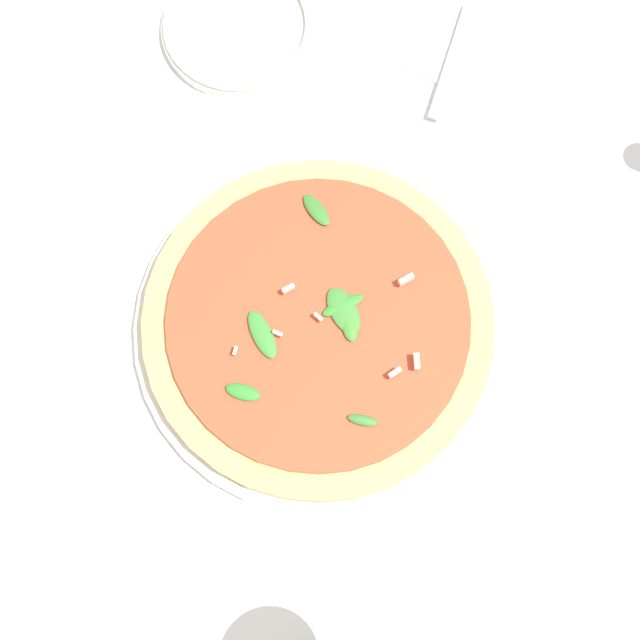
# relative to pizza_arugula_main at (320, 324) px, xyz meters

# --- Properties ---
(ground_plane) EXTENTS (6.00, 6.00, 0.00)m
(ground_plane) POSITION_rel_pizza_arugula_main_xyz_m (-0.00, 0.00, -0.02)
(ground_plane) COLOR silver
(pizza_arugula_main) EXTENTS (0.33, 0.33, 0.05)m
(pizza_arugula_main) POSITION_rel_pizza_arugula_main_xyz_m (0.00, 0.00, 0.00)
(pizza_arugula_main) COLOR silver
(pizza_arugula_main) RESTS_ON ground_plane
(napkin) EXTENTS (0.13, 0.10, 0.01)m
(napkin) POSITION_rel_pizza_arugula_main_xyz_m (0.31, 0.11, -0.01)
(napkin) COLOR white
(napkin) RESTS_ON ground_plane
(fork) EXTENTS (0.20, 0.11, 0.00)m
(fork) POSITION_rel_pizza_arugula_main_xyz_m (0.32, 0.11, -0.01)
(fork) COLOR silver
(fork) RESTS_ON ground_plane
(side_plate_white) EXTENTS (0.15, 0.15, 0.02)m
(side_plate_white) POSITION_rel_pizza_arugula_main_xyz_m (0.16, 0.27, -0.01)
(side_plate_white) COLOR silver
(side_plate_white) RESTS_ON ground_plane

